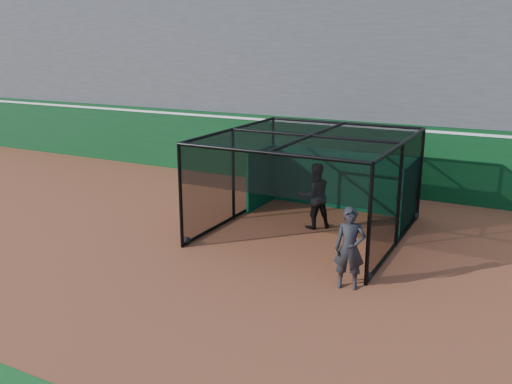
% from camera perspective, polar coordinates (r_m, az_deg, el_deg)
% --- Properties ---
extents(ground, '(120.00, 120.00, 0.00)m').
position_cam_1_polar(ground, '(12.94, -4.40, -8.04)').
color(ground, brown).
rests_on(ground, ground).
extents(outfield_wall, '(50.00, 0.50, 2.50)m').
position_cam_1_polar(outfield_wall, '(19.97, 8.58, 4.08)').
color(outfield_wall, '#0A3916').
rests_on(outfield_wall, ground).
extents(grandstand, '(50.00, 7.85, 8.95)m').
position_cam_1_polar(grandstand, '(23.21, 12.08, 13.40)').
color(grandstand, '#4C4C4F').
rests_on(grandstand, ground).
extents(batting_cage, '(4.99, 5.44, 2.74)m').
position_cam_1_polar(batting_cage, '(15.03, 5.73, 0.77)').
color(batting_cage, black).
rests_on(batting_cage, ground).
extents(batter, '(1.16, 1.15, 1.89)m').
position_cam_1_polar(batter, '(15.50, 6.22, -0.40)').
color(batter, black).
rests_on(batter, ground).
extents(on_deck_player, '(0.75, 0.59, 1.81)m').
position_cam_1_polar(on_deck_player, '(11.80, 9.83, -5.87)').
color(on_deck_player, black).
rests_on(on_deck_player, ground).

